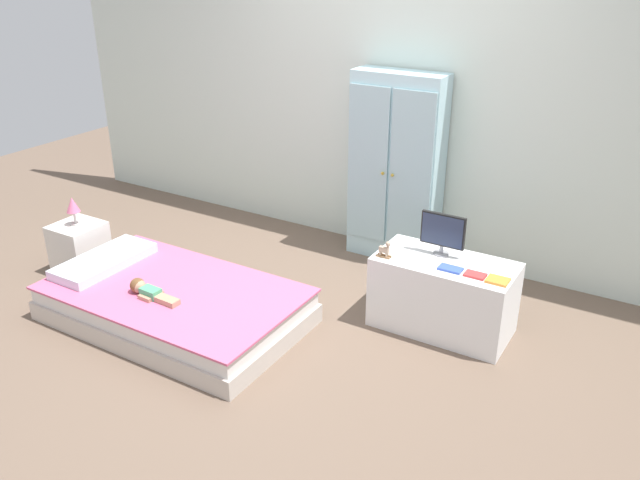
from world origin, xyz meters
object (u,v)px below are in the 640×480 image
Objects in this scene: tv_stand at (443,295)px; book_blue at (450,269)px; doll at (146,290)px; book_red at (475,275)px; nightstand at (80,248)px; book_orange at (498,280)px; bed at (175,304)px; table_lamp at (73,206)px; wardrobe at (396,169)px; tv_monitor at (443,232)px; rocking_horse_toy at (385,250)px.

book_blue reaches higher than tv_stand.
doll is 3.14× the size of book_red.
tv_stand reaches higher than nightstand.
book_orange is at bearing 0.00° from book_blue.
book_red is (0.15, 0.00, -0.00)m from book_blue.
book_orange is at bearing 20.76° from bed.
nightstand is 0.44× the size of tv_stand.
table_lamp reaches higher than book_blue.
wardrobe is 1.25m from book_blue.
tv_monitor reaches higher than book_blue.
tv_monitor reaches higher than doll.
bed is 4.34× the size of nightstand.
book_red is 0.98× the size of book_orange.
nightstand is 1.34× the size of tv_monitor.
tv_monitor reaches higher than tv_stand.
nightstand is 0.34m from table_lamp.
rocking_horse_toy is at bearing 29.49° from bed.
bed is 5.83× the size of tv_monitor.
bed is 11.75× the size of book_blue.
book_red is (2.86, 0.55, -0.04)m from table_lamp.
wardrobe is 10.22× the size of book_blue.
nightstand is 2.78m from book_blue.
book_orange is at bearing -15.75° from tv_stand.
book_red is (0.28, -0.18, -0.15)m from tv_monitor.
book_blue is (1.69, 0.88, 0.21)m from doll.
nightstand is 2.37m from rocking_horse_toy.
table_lamp is at bearing -169.14° from book_red.
tv_monitor is (-0.07, 0.08, 0.40)m from tv_stand.
tv_monitor reaches higher than book_red.
rocking_horse_toy is at bearing -157.27° from tv_stand.
rocking_horse_toy is 0.91× the size of book_red.
doll is at bearing -17.85° from nightstand.
rocking_horse_toy is (1.27, 0.83, 0.26)m from doll.
nightstand is at bearing -142.33° from wardrobe.
doll is at bearing -154.54° from book_red.
book_blue is at bearing -53.52° from tv_monitor.
rocking_horse_toy is 0.71m from book_orange.
doll is at bearing -148.93° from tv_stand.
wardrobe reaches higher than bed.
tv_stand is at bearing 22.73° from rocking_horse_toy.
rocking_horse_toy is 0.42m from book_blue.
nightstand is 0.27× the size of wardrobe.
doll is 2.05m from book_red.
book_red is (0.57, 0.05, -0.05)m from rocking_horse_toy.
nightstand is at bearing 171.26° from bed.
book_red reaches higher than bed.
wardrobe is at bearing 132.03° from tv_stand.
rocking_horse_toy is (2.29, 0.50, 0.00)m from table_lamp.
rocking_horse_toy is (2.29, 0.50, 0.34)m from nightstand.
bed is 1.80m from book_blue.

